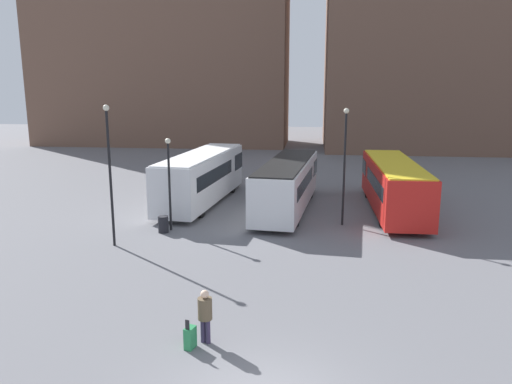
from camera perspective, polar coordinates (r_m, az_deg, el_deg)
name	(u,v)px	position (r m, az deg, el deg)	size (l,w,h in m)	color
bus_0	(202,176)	(31.68, -6.15, 1.85)	(3.58, 11.28, 3.18)	silver
bus_1	(287,183)	(29.86, 3.61, 1.03)	(3.54, 11.39, 2.95)	silver
bus_2	(394,184)	(30.57, 15.46, 0.87)	(2.64, 11.29, 2.95)	red
traveler	(205,312)	(14.81, -5.85, -13.46)	(0.52, 0.52, 1.63)	#382D4C
suitcase	(190,338)	(14.86, -7.54, -16.17)	(0.32, 0.43, 0.93)	#28844C
lamp_post_0	(169,176)	(25.63, -9.90, 1.86)	(0.28, 0.28, 4.76)	black
lamp_post_1	(110,166)	(23.53, -16.38, 2.89)	(0.28, 0.28, 6.50)	black
lamp_post_2	(345,158)	(26.47, 10.09, 3.82)	(0.28, 0.28, 6.19)	black
trash_bin	(163,224)	(25.78, -10.55, -3.66)	(0.52, 0.52, 0.85)	black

